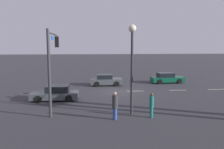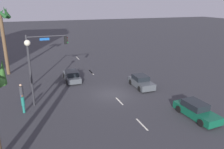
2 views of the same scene
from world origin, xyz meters
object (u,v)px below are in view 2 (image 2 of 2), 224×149
(car_1, at_px, (196,110))
(traffic_signal, at_px, (42,51))
(car_2, at_px, (141,82))
(palm_tree_1, at_px, (2,25))
(pedestrian_1, at_px, (21,93))
(streetlamp, at_px, (29,61))
(pedestrian_0, at_px, (23,103))
(car_0, at_px, (72,76))

(car_1, bearing_deg, traffic_signal, 41.71)
(car_1, xyz_separation_m, car_2, (8.35, 1.07, 0.01))
(car_1, distance_m, palm_tree_1, 26.07)
(car_1, height_order, pedestrian_1, pedestrian_1)
(car_1, height_order, palm_tree_1, palm_tree_1)
(traffic_signal, bearing_deg, streetlamp, 165.39)
(car_1, relative_size, palm_tree_1, 0.47)
(car_2, bearing_deg, palm_tree_1, 53.79)
(pedestrian_1, height_order, palm_tree_1, palm_tree_1)
(streetlamp, height_order, pedestrian_0, streetlamp)
(pedestrian_0, relative_size, palm_tree_1, 0.19)
(car_1, distance_m, pedestrian_0, 15.53)
(pedestrian_1, bearing_deg, palm_tree_1, 9.77)
(streetlamp, xyz_separation_m, palm_tree_1, (12.04, 2.94, 2.27))
(pedestrian_0, bearing_deg, streetlamp, -37.41)
(car_2, bearing_deg, car_1, -172.70)
(car_2, relative_size, pedestrian_0, 2.26)
(pedestrian_0, bearing_deg, traffic_signal, -19.23)
(streetlamp, bearing_deg, palm_tree_1, 13.71)
(pedestrian_0, xyz_separation_m, pedestrian_1, (2.58, 0.15, 0.07))
(traffic_signal, bearing_deg, car_0, -83.99)
(traffic_signal, relative_size, streetlamp, 0.95)
(traffic_signal, relative_size, pedestrian_1, 3.20)
(car_2, bearing_deg, pedestrian_1, 88.24)
(pedestrian_1, bearing_deg, traffic_signal, -30.33)
(car_2, height_order, streetlamp, streetlamp)
(car_1, bearing_deg, car_0, 31.71)
(car_0, height_order, car_1, car_1)
(car_0, bearing_deg, car_1, -148.29)
(car_2, relative_size, streetlamp, 0.61)
(car_2, xyz_separation_m, traffic_signal, (4.87, 10.71, 3.53))
(car_0, height_order, streetlamp, streetlamp)
(car_0, relative_size, car_1, 0.96)
(pedestrian_1, bearing_deg, car_0, -51.25)
(car_2, xyz_separation_m, pedestrian_0, (-2.17, 13.17, 0.30))
(car_2, bearing_deg, traffic_signal, 65.55)
(traffic_signal, xyz_separation_m, palm_tree_1, (6.23, 4.45, 2.60))
(car_0, relative_size, car_2, 1.08)
(traffic_signal, height_order, pedestrian_1, traffic_signal)
(car_2, relative_size, palm_tree_1, 0.42)
(car_1, xyz_separation_m, streetlamp, (7.42, 13.30, 3.88))
(streetlamp, xyz_separation_m, pedestrian_1, (1.35, 1.10, -3.49))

